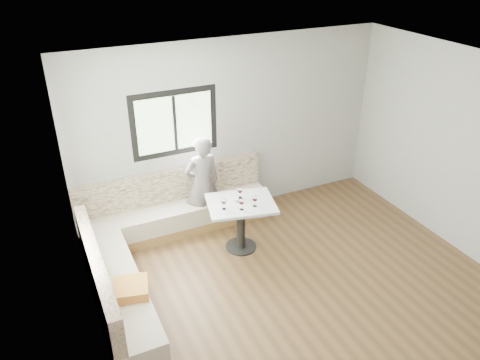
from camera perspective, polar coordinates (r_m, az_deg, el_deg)
name	(u,v)px	position (r m, az deg, el deg)	size (l,w,h in m)	color
room	(313,203)	(5.31, 8.94, -2.74)	(5.01, 5.01, 2.81)	brown
banquette	(153,242)	(6.59, -10.59, -7.40)	(2.90, 2.80, 0.95)	#9A7345
table	(241,214)	(6.62, 0.12, -4.17)	(1.07, 0.91, 0.76)	black
person	(202,184)	(7.03, -4.61, -0.43)	(0.55, 0.36, 1.51)	slate
olive_ramekin	(236,200)	(6.55, -0.52, -2.40)	(0.09, 0.09, 0.03)	white
wine_glass_a	(224,202)	(6.31, -1.98, -2.64)	(0.08, 0.08, 0.17)	white
wine_glass_b	(242,202)	(6.30, 0.19, -2.70)	(0.08, 0.08, 0.17)	white
wine_glass_c	(255,199)	(6.38, 1.82, -2.29)	(0.08, 0.08, 0.17)	white
wine_glass_d	(240,190)	(6.57, 0.01, -1.29)	(0.08, 0.08, 0.17)	white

